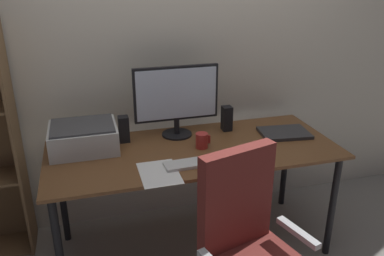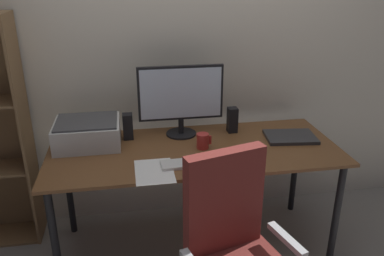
% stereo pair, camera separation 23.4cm
% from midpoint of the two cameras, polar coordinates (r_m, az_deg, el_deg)
% --- Properties ---
extents(ground_plane, '(12.00, 12.00, 0.00)m').
position_cam_midpoint_polar(ground_plane, '(2.84, -2.23, -16.66)').
color(ground_plane, gray).
extents(back_wall, '(6.40, 0.10, 2.60)m').
position_cam_midpoint_polar(back_wall, '(2.78, -5.38, 12.19)').
color(back_wall, beige).
rests_on(back_wall, ground).
extents(desk, '(1.79, 0.75, 0.74)m').
position_cam_midpoint_polar(desk, '(2.47, -2.46, -4.54)').
color(desk, brown).
rests_on(desk, ground).
extents(monitor, '(0.55, 0.20, 0.47)m').
position_cam_midpoint_polar(monitor, '(2.55, -4.91, 4.46)').
color(monitor, black).
rests_on(monitor, desk).
extents(keyboard, '(0.29, 0.12, 0.02)m').
position_cam_midpoint_polar(keyboard, '(2.24, -3.31, -5.24)').
color(keyboard, silver).
rests_on(keyboard, desk).
extents(mouse, '(0.06, 0.10, 0.03)m').
position_cam_midpoint_polar(mouse, '(2.32, 2.23, -4.02)').
color(mouse, black).
rests_on(mouse, desk).
extents(coffee_mug, '(0.09, 0.08, 0.10)m').
position_cam_midpoint_polar(coffee_mug, '(2.43, -1.31, -1.89)').
color(coffee_mug, '#B72D28').
rests_on(coffee_mug, desk).
extents(laptop, '(0.34, 0.26, 0.02)m').
position_cam_midpoint_polar(laptop, '(2.68, 10.79, -0.74)').
color(laptop, '#2D2D30').
rests_on(laptop, desk).
extents(speaker_left, '(0.06, 0.07, 0.17)m').
position_cam_midpoint_polar(speaker_left, '(2.56, -12.41, -0.21)').
color(speaker_left, black).
rests_on(speaker_left, desk).
extents(speaker_right, '(0.06, 0.07, 0.17)m').
position_cam_midpoint_polar(speaker_right, '(2.68, 2.57, 1.34)').
color(speaker_right, black).
rests_on(speaker_right, desk).
extents(printer, '(0.40, 0.34, 0.16)m').
position_cam_midpoint_polar(printer, '(2.52, -18.00, -1.32)').
color(printer, silver).
rests_on(printer, desk).
extents(paper_sheet, '(0.21, 0.30, 0.00)m').
position_cam_midpoint_polar(paper_sheet, '(2.17, -7.87, -6.55)').
color(paper_sheet, white).
rests_on(paper_sheet, desk).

